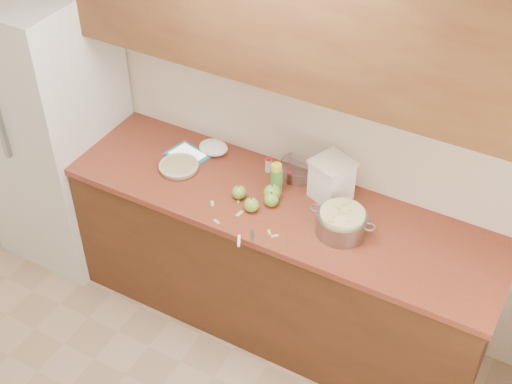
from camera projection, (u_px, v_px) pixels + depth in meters
The scene contains 24 objects.
room_shell at pixel (70, 347), 2.58m from camera, with size 3.60×3.60×3.60m.
counter_run at pixel (263, 257), 4.11m from camera, with size 2.64×0.68×0.92m.
upper_cabinets at pixel (281, 6), 3.25m from camera, with size 2.60×0.34×0.70m, color brown.
fridge at pixel (53, 128), 4.34m from camera, with size 0.70×0.70×1.80m, color silver.
pie at pixel (179, 167), 3.98m from camera, with size 0.23×0.23×0.04m.
colander at pixel (342, 222), 3.57m from camera, with size 0.35×0.26×0.13m.
flour_canister at pixel (332, 179), 3.74m from camera, with size 0.25×0.25×0.24m.
tablet at pixel (187, 155), 4.08m from camera, with size 0.25×0.21×0.02m.
paring_knife at pixel (241, 240), 3.55m from camera, with size 0.09×0.15×0.02m.
lemon_bottle at pixel (276, 179), 3.79m from camera, with size 0.07×0.07×0.18m.
cinnamon_shaker at pixel (268, 164), 3.96m from camera, with size 0.04×0.04×0.09m.
vanilla_bottle at pixel (289, 178), 3.87m from camera, with size 0.03×0.03×0.08m.
mixing_bowl at pixel (300, 168), 3.93m from camera, with size 0.23×0.23×0.09m.
paper_towel at pixel (213, 148), 4.09m from camera, with size 0.17×0.14×0.07m, color white.
apple_left at pixel (239, 192), 3.78m from camera, with size 0.08×0.08×0.09m.
apple_center at pixel (272, 193), 3.77m from camera, with size 0.09×0.09×0.10m.
apple_front at pixel (251, 205), 3.70m from camera, with size 0.08×0.08×0.09m.
apple_extra at pixel (271, 199), 3.73m from camera, with size 0.08×0.08×0.09m.
peel_a at pixel (238, 201), 3.78m from camera, with size 0.03×0.01×0.00m, color #8EC760.
peel_b at pixel (240, 213), 3.71m from camera, with size 0.05×0.02×0.00m, color #8EC760.
peel_c at pixel (217, 222), 3.66m from camera, with size 0.04×0.02×0.00m, color #8EC760.
peel_d at pixel (275, 236), 3.58m from camera, with size 0.04×0.02×0.00m, color #8EC760.
peel_e at pixel (212, 203), 3.77m from camera, with size 0.04×0.02×0.00m, color #8EC760.
peel_f at pixel (269, 232), 3.60m from camera, with size 0.04×0.01×0.00m, color #8EC760.
Camera 1 is at (1.37, -1.08, 3.40)m, focal length 50.00 mm.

